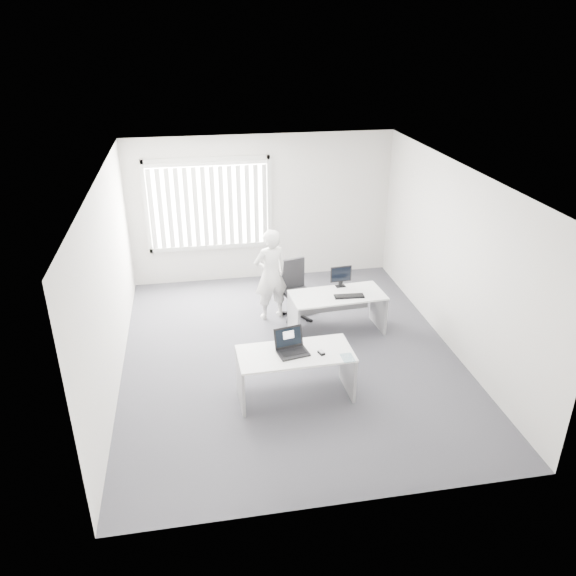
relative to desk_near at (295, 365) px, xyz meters
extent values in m
plane|color=#43444A|center=(0.12, 1.04, -0.50)|extent=(6.00, 6.00, 0.00)
cube|color=beige|center=(0.12, 4.04, 0.90)|extent=(5.00, 0.02, 2.80)
cube|color=beige|center=(0.12, -1.96, 0.90)|extent=(5.00, 0.02, 2.80)
cube|color=beige|center=(-2.38, 1.04, 0.90)|extent=(0.02, 6.00, 2.80)
cube|color=beige|center=(2.62, 1.04, 0.90)|extent=(0.02, 6.00, 2.80)
cube|color=white|center=(0.12, 1.04, 2.30)|extent=(5.00, 6.00, 0.02)
cube|color=#B9BAB5|center=(-0.88, 4.00, 1.05)|extent=(2.32, 0.06, 1.76)
cube|color=white|center=(0.00, 0.00, 0.18)|extent=(1.53, 0.75, 0.03)
cube|color=gray|center=(-0.74, -0.02, -0.17)|extent=(0.06, 0.65, 0.66)
cube|color=gray|center=(0.74, 0.02, -0.17)|extent=(0.06, 0.65, 0.66)
cube|color=white|center=(1.00, 1.62, 0.17)|extent=(1.54, 0.80, 0.03)
cube|color=gray|center=(0.27, 1.57, -0.17)|extent=(0.08, 0.64, 0.65)
cube|color=gray|center=(1.72, 1.67, -0.17)|extent=(0.08, 0.64, 0.65)
cylinder|color=black|center=(0.47, 2.25, -0.46)|extent=(0.69, 0.69, 0.08)
cylinder|color=black|center=(0.47, 2.25, -0.28)|extent=(0.07, 0.07, 0.43)
cube|color=black|center=(0.47, 2.25, -0.06)|extent=(0.53, 0.53, 0.07)
cube|color=black|center=(0.42, 2.44, 0.24)|extent=(0.42, 0.16, 0.52)
imported|color=silver|center=(0.02, 2.31, 0.30)|extent=(0.66, 0.51, 1.59)
cube|color=white|center=(0.38, -0.06, 0.19)|extent=(0.28, 0.20, 0.00)
cube|color=silver|center=(0.64, -0.25, 0.20)|extent=(0.16, 0.22, 0.01)
cube|color=black|center=(1.15, 1.49, 0.19)|extent=(0.48, 0.19, 0.02)
camera|label=1|loc=(-1.20, -6.17, 4.11)|focal=35.00mm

